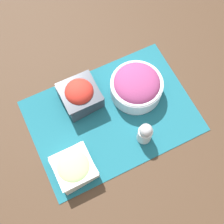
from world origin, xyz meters
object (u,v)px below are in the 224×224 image
(cucumber_bowl, at_px, (74,168))
(tomato_bowl, at_px, (80,95))
(pepper_shaker, at_px, (145,133))
(onion_bowl, at_px, (137,86))

(cucumber_bowl, bearing_deg, tomato_bowl, -118.30)
(cucumber_bowl, xyz_separation_m, pepper_shaker, (-0.24, 0.00, 0.01))
(onion_bowl, bearing_deg, tomato_bowl, -16.21)
(onion_bowl, xyz_separation_m, cucumber_bowl, (0.29, 0.15, -0.01))
(tomato_bowl, bearing_deg, pepper_shaker, 121.39)
(onion_bowl, xyz_separation_m, pepper_shaker, (0.05, 0.15, 0.00))
(onion_bowl, height_order, cucumber_bowl, onion_bowl)
(pepper_shaker, bearing_deg, tomato_bowl, -58.61)
(onion_bowl, distance_m, cucumber_bowl, 0.33)
(cucumber_bowl, bearing_deg, onion_bowl, -151.97)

